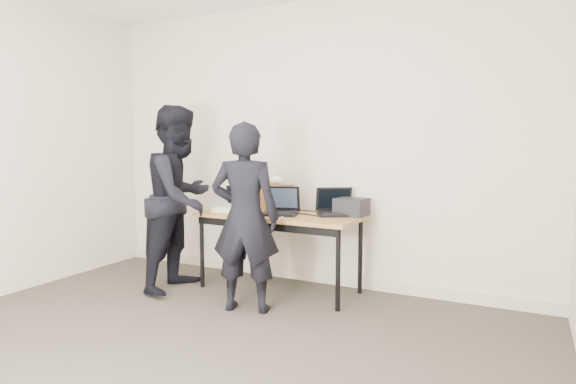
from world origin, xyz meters
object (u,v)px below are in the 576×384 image
Objects in this scene: desk at (279,220)px; laptop_center at (281,208)px; equipment_box at (352,207)px; person_typist at (245,218)px; leather_satchel at (273,196)px; person_observer at (180,198)px; laptop_right at (335,209)px; laptop_beige at (234,206)px.

laptop_center is at bearing -21.79° from desk.
person_typist is at bearing -129.28° from equipment_box.
leather_satchel is 1.38× the size of equipment_box.
laptop_right is at bearing -72.89° from person_observer.
laptop_beige is at bearing 166.96° from laptop_center.
laptop_center is 0.32m from leather_satchel.
laptop_center is (0.48, 0.03, 0.01)m from laptop_beige.
laptop_beige is at bearing -173.41° from desk.
person_typist is 0.89m from person_observer.
laptop_right reaches higher than equipment_box.
desk is at bearing -72.45° from person_observer.
desk is 0.34m from leather_satchel.
leather_satchel is (-0.20, 0.24, 0.07)m from laptop_center.
laptop_right is 0.26× the size of person_observer.
leather_satchel is (-0.18, 0.23, 0.19)m from desk.
laptop_right is (0.46, 0.19, -0.00)m from laptop_center.
laptop_right reaches higher than desk.
leather_satchel reaches higher than laptop_right.
desk is at bearing 140.08° from laptop_center.
person_observer is at bearing -142.94° from leather_satchel.
person_typist reaches higher than desk.
person_typist is (-0.00, -0.58, 0.11)m from desk.
equipment_box is (0.81, -0.04, -0.05)m from leather_satchel.
laptop_center is at bearing -0.92° from laptop_beige.
desk is 3.43× the size of laptop_right.
leather_satchel is (0.28, 0.27, 0.08)m from laptop_beige.
equipment_box is (0.63, 0.19, 0.14)m from desk.
equipment_box is (0.15, 0.01, 0.02)m from laptop_right.
equipment_box is at bearing -25.66° from laptop_right.
laptop_right is 0.15m from equipment_box.
laptop_beige is at bearing -66.14° from person_typist.
laptop_right is at bearing 21.84° from desk.
laptop_beige is 0.48m from laptop_center.
equipment_box is at bearing -145.47° from person_typist.
desk is 3.85× the size of laptop_center.
leather_satchel reaches higher than equipment_box.
person_typist is at bearing -109.17° from laptop_center.
desk is at bearing -54.51° from leather_satchel.
person_observer reaches higher than laptop_right.
laptop_beige is 0.90× the size of leather_satchel.
laptop_beige is 0.84× the size of laptop_center.
person_typist is at bearing -54.32° from laptop_beige.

